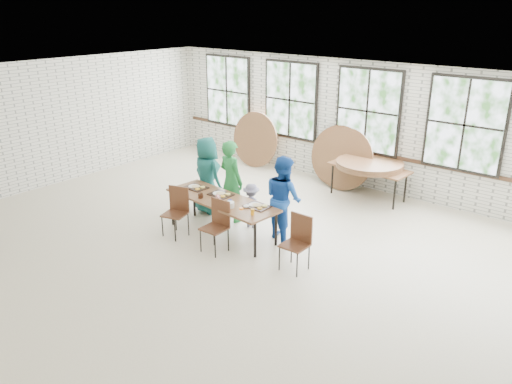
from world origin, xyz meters
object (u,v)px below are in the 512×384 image
at_px(chair_near_left, 177,207).
at_px(storage_table, 369,169).
at_px(chair_near_right, 218,221).
at_px(dining_table, 221,201).

relative_size(chair_near_left, storage_table, 0.52).
bearing_deg(chair_near_right, chair_near_left, 178.44).
bearing_deg(storage_table, chair_near_right, -98.79).
bearing_deg(dining_table, chair_near_left, -137.72).
relative_size(dining_table, chair_near_right, 2.59).
distance_m(chair_near_left, storage_table, 4.51).
bearing_deg(chair_near_left, chair_near_right, -16.76).
bearing_deg(chair_near_left, dining_table, 19.87).
bearing_deg(chair_near_left, storage_table, 47.38).
distance_m(dining_table, storage_table, 3.77).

